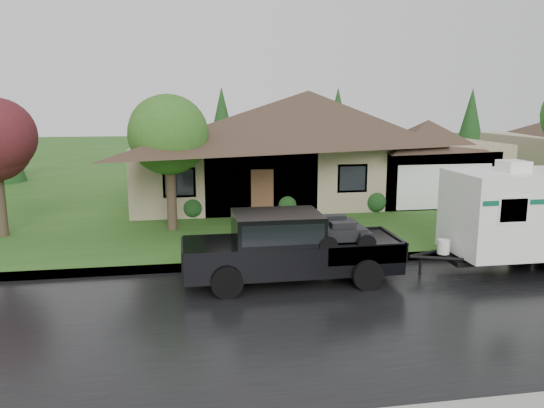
{
  "coord_description": "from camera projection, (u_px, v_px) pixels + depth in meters",
  "views": [
    {
      "loc": [
        -4.65,
        -13.82,
        5.17
      ],
      "look_at": [
        -1.98,
        2.0,
        2.06
      ],
      "focal_mm": 35.0,
      "sensor_mm": 36.0,
      "label": 1
    }
  ],
  "objects": [
    {
      "name": "curb",
      "position": [
        330.0,
        260.0,
        17.29
      ],
      "size": [
        140.0,
        0.5,
        0.15
      ],
      "primitive_type": "cube",
      "color": "gray",
      "rests_on": "ground"
    },
    {
      "name": "tree_left_green",
      "position": [
        169.0,
        134.0,
        20.47
      ],
      "size": [
        3.29,
        3.29,
        5.45
      ],
      "color": "#382B1E",
      "rests_on": "lawn"
    },
    {
      "name": "road",
      "position": [
        377.0,
        312.0,
        13.19
      ],
      "size": [
        140.0,
        8.0,
        0.01
      ],
      "primitive_type": "cube",
      "color": "black",
      "rests_on": "ground"
    },
    {
      "name": "house_main",
      "position": [
        314.0,
        132.0,
        28.21
      ],
      "size": [
        19.44,
        10.8,
        6.9
      ],
      "color": "#998B68",
      "rests_on": "lawn"
    },
    {
      "name": "pickup_truck",
      "position": [
        287.0,
        245.0,
        15.28
      ],
      "size": [
        6.17,
        2.35,
        2.06
      ],
      "color": "black",
      "rests_on": "ground"
    },
    {
      "name": "ground",
      "position": [
        352.0,
        286.0,
        15.12
      ],
      "size": [
        140.0,
        140.0,
        0.0
      ],
      "primitive_type": "plane",
      "color": "#285119",
      "rests_on": "ground"
    },
    {
      "name": "shrub_row",
      "position": [
        331.0,
        202.0,
        24.33
      ],
      "size": [
        13.6,
        1.0,
        1.0
      ],
      "color": "#143814",
      "rests_on": "lawn"
    },
    {
      "name": "lawn",
      "position": [
        268.0,
        194.0,
        29.63
      ],
      "size": [
        140.0,
        26.0,
        0.15
      ],
      "primitive_type": "cube",
      "color": "#285119",
      "rests_on": "ground"
    }
  ]
}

